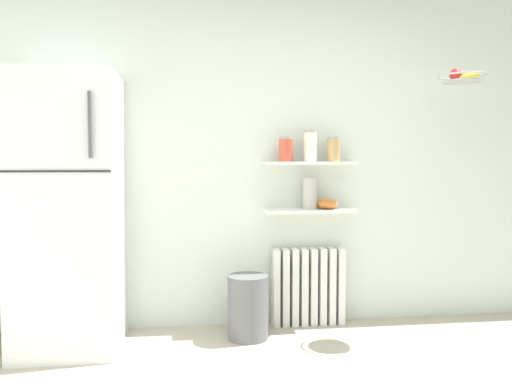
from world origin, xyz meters
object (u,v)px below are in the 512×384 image
storage_jar_2 (334,149)px  trash_bin (248,307)px  shelf_bowl (327,204)px  vase (310,194)px  storage_jar_0 (286,149)px  hanging_fruit_basket (462,77)px  radiator (308,286)px  storage_jar_1 (310,146)px  refrigerator (69,212)px

storage_jar_2 → trash_bin: size_ratio=0.41×
shelf_bowl → trash_bin: (-0.63, -0.22, -0.71)m
storage_jar_2 → vase: storage_jar_2 is taller
storage_jar_0 → trash_bin: storage_jar_0 is taller
storage_jar_2 → trash_bin: bearing=-162.3°
hanging_fruit_basket → radiator: bearing=161.8°
vase → trash_bin: bearing=-156.4°
radiator → storage_jar_1: bearing=-90.0°
storage_jar_0 → hanging_fruit_basket: hanging_fruit_basket is taller
storage_jar_2 → hanging_fruit_basket: bearing=-20.1°
storage_jar_1 → trash_bin: 1.27m
storage_jar_1 → vase: bearing=0.0°
storage_jar_2 → vase: 0.38m
shelf_bowl → radiator: bearing=167.6°
vase → shelf_bowl: 0.16m
refrigerator → hanging_fruit_basket: (2.74, -0.08, 0.94)m
refrigerator → radiator: (1.71, 0.26, -0.62)m
radiator → vase: 0.72m
storage_jar_2 → hanging_fruit_basket: hanging_fruit_basket is taller
refrigerator → shelf_bowl: size_ratio=10.98×
vase → trash_bin: 0.96m
vase → storage_jar_1: bearing=180.0°
refrigerator → radiator: bearing=8.6°
radiator → vase: vase is taller
refrigerator → storage_jar_2: size_ratio=9.81×
trash_bin → hanging_fruit_basket: 2.24m
storage_jar_1 → storage_jar_2: storage_jar_1 is taller
radiator → shelf_bowl: bearing=-12.4°
storage_jar_1 → vase: size_ratio=1.01×
storage_jar_1 → vase: storage_jar_1 is taller
vase → storage_jar_0: bearing=-180.0°
refrigerator → vase: (1.71, 0.23, 0.10)m
radiator → hanging_fruit_basket: bearing=-18.2°
storage_jar_0 → storage_jar_1: bearing=0.0°
refrigerator → radiator: size_ratio=3.11×
storage_jar_1 → hanging_fruit_basket: (1.03, -0.31, 0.49)m
radiator → shelf_bowl: 0.65m
radiator → trash_bin: bearing=-153.5°
radiator → storage_jar_2: bearing=-9.3°
storage_jar_0 → storage_jar_2: size_ratio=0.99×
refrigerator → trash_bin: (1.21, 0.01, -0.69)m
storage_jar_2 → trash_bin: (-0.68, -0.22, -1.12)m
storage_jar_2 → hanging_fruit_basket: size_ratio=0.55×
storage_jar_0 → vase: storage_jar_0 is taller
shelf_bowl → trash_bin: 0.98m
storage_jar_1 → storage_jar_2: bearing=0.0°
storage_jar_1 → hanging_fruit_basket: 1.18m
trash_bin → hanging_fruit_basket: hanging_fruit_basket is taller
storage_jar_0 → vase: (0.18, 0.00, -0.33)m
radiator → shelf_bowl: (0.14, -0.03, 0.64)m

